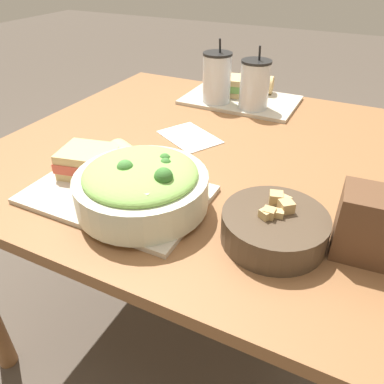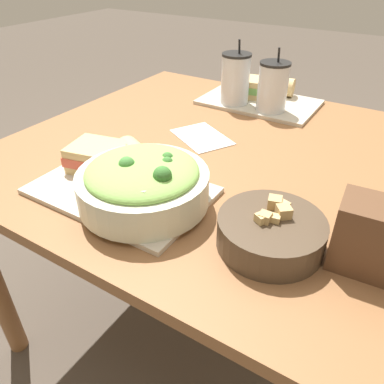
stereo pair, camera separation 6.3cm
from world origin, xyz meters
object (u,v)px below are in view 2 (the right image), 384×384
soup_bowl (271,231)px  baguette_near (136,157)px  baguette_far (281,87)px  chip_bag (377,239)px  sandwich_near (98,157)px  sandwich_far (254,87)px  napkin_folded (202,137)px  salad_bowl (143,182)px  drink_cup_red (273,88)px  drink_cup_dark (235,80)px

soup_bowl → baguette_near: size_ratio=1.48×
baguette_near → baguette_far: 0.72m
chip_bag → sandwich_near: bearing=176.4°
sandwich_far → napkin_folded: size_ratio=0.70×
salad_bowl → soup_bowl: 0.28m
chip_bag → napkin_folded: chip_bag is taller
sandwich_near → napkin_folded: sandwich_near is taller
drink_cup_red → napkin_folded: drink_cup_red is taller
baguette_near → napkin_folded: baguette_near is taller
baguette_near → chip_bag: size_ratio=0.94×
sandwich_far → drink_cup_red: size_ratio=0.74×
soup_bowl → chip_bag: chip_bag is taller
salad_bowl → drink_cup_red: bearing=87.5°
drink_cup_dark → salad_bowl: bearing=-80.6°
salad_bowl → chip_bag: (0.46, 0.06, 0.00)m
baguette_far → drink_cup_dark: size_ratio=0.48×
salad_bowl → baguette_far: 0.81m
soup_bowl → baguette_near: bearing=168.5°
chip_bag → napkin_folded: (-0.53, 0.30, -0.06)m
sandwich_far → napkin_folded: (0.01, -0.39, -0.04)m
soup_bowl → baguette_near: (-0.39, 0.08, 0.01)m
sandwich_near → chip_bag: chip_bag is taller
drink_cup_dark → napkin_folded: (0.04, -0.29, -0.09)m
chip_bag → napkin_folded: size_ratio=0.67×
salad_bowl → baguette_far: (0.00, 0.81, -0.02)m
soup_bowl → chip_bag: bearing=12.6°
sandwich_far → baguette_far: baguette_far is taller
sandwich_far → salad_bowl: bearing=-94.4°
sandwich_far → drink_cup_dark: size_ratio=0.71×
sandwich_near → drink_cup_dark: (0.08, 0.60, 0.05)m
sandwich_near → sandwich_far: bearing=69.0°
sandwich_near → drink_cup_red: drink_cup_red is taller
soup_bowl → sandwich_near: size_ratio=1.29×
soup_bowl → sandwich_near: 0.47m
soup_bowl → baguette_far: (-0.28, 0.79, 0.01)m
baguette_near → sandwich_far: (0.02, 0.65, -0.00)m
soup_bowl → sandwich_far: soup_bowl is taller
baguette_far → chip_bag: (0.45, -0.75, 0.02)m
sandwich_near → baguette_near: bearing=17.1°
drink_cup_dark → chip_bag: size_ratio=1.47×
soup_bowl → drink_cup_red: drink_cup_red is taller
baguette_far → sandwich_far: bearing=117.9°
sandwich_far → soup_bowl: bearing=-74.1°
salad_bowl → chip_bag: 0.46m
drink_cup_red → sandwich_far: bearing=136.6°
drink_cup_dark → drink_cup_red: size_ratio=1.05×
napkin_folded → chip_bag: bearing=-30.0°
soup_bowl → drink_cup_red: size_ratio=0.99×
napkin_folded → salad_bowl: bearing=-79.0°
drink_cup_red → napkin_folded: bearing=-109.1°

